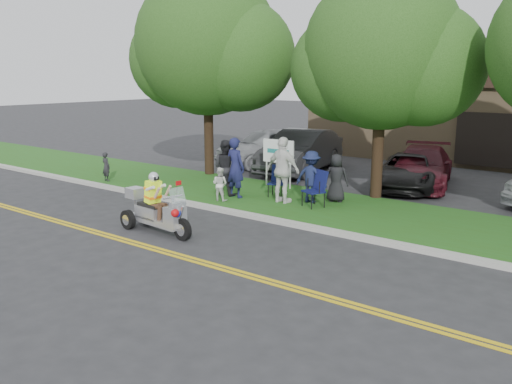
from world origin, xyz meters
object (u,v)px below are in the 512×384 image
Objects in this scene: parked_car_far_left at (267,146)px; parked_car_left at (301,151)px; trike_scooter at (156,211)px; lawn_chair_b at (278,179)px; spectator_adult_right at (283,170)px; spectator_adult_left at (235,168)px; lawn_chair_a at (317,186)px; spectator_adult_mid at (226,167)px; parked_car_right at (422,167)px; parked_car_mid at (409,171)px.

parked_car_left is (2.17, -0.61, 0.04)m from parked_car_far_left.
parked_car_left is (-1.83, 9.54, 0.32)m from trike_scooter.
lawn_chair_b is 1.05m from spectator_adult_right.
spectator_adult_left is 0.95× the size of spectator_adult_right.
parked_car_far_left is at bearing 160.41° from lawn_chair_a.
lawn_chair_b is at bearing -171.74° from lawn_chair_a.
spectator_adult_left is at bearing 166.70° from spectator_adult_mid.
parked_car_far_left reaches higher than trike_scooter.
parked_car_left is 5.00m from parked_car_right.
spectator_adult_left reaches higher than lawn_chair_b.
trike_scooter is 4.99m from lawn_chair_b.
parked_car_right is at bearing 11.37° from parked_car_far_left.
parked_car_mid reaches higher than lawn_chair_b.
spectator_adult_left reaches higher than parked_car_left.
spectator_adult_right is (-1.08, -0.21, 0.40)m from lawn_chair_a.
trike_scooter is 2.42× the size of lawn_chair_b.
parked_car_left is 4.83m from parked_car_mid.
spectator_adult_mid is 0.37× the size of parked_car_right.
trike_scooter reaches higher than parked_car_mid.
spectator_adult_left is at bearing -88.14° from parked_car_left.
spectator_adult_left is 7.00m from parked_car_far_left.
spectator_adult_left reaches higher than trike_scooter.
lawn_chair_a is 0.60× the size of spectator_adult_mid.
spectator_adult_right reaches higher than spectator_adult_left.
parked_car_mid is 0.74m from parked_car_right.
lawn_chair_b is 1.74m from spectator_adult_mid.
spectator_adult_mid reaches higher than parked_car_right.
parked_car_far_left is (-3.32, 6.16, -0.24)m from spectator_adult_left.
parked_car_right is (1.13, 5.32, -0.01)m from lawn_chair_a.
parked_car_mid is at bearing -121.52° from spectator_adult_left.
lawn_chair_b is at bearing -130.19° from spectator_adult_left.
lawn_chair_b is 4.93m from parked_car_mid.
parked_car_mid reaches higher than lawn_chair_a.
lawn_chair_b is at bearing 91.69° from trike_scooter.
parked_car_right is (0.19, 0.71, 0.09)m from parked_car_mid.
parked_car_far_left is at bearing 112.81° from lawn_chair_b.
parked_car_far_left is at bearing 161.98° from parked_car_right.
spectator_adult_left is 1.65m from spectator_adult_right.
spectator_adult_right is 7.66m from parked_car_far_left.
parked_car_mid is (6.97, -1.03, -0.21)m from parked_car_far_left.
lawn_chair_b is 0.55× the size of spectator_adult_mid.
spectator_adult_right is 5.98m from parked_car_right.
lawn_chair_a is at bearing -32.13° from lawn_chair_b.
spectator_adult_left reaches higher than spectator_adult_mid.
spectator_adult_right is (0.94, 4.29, 0.57)m from trike_scooter.
parked_car_far_left is (-4.28, 5.17, 0.16)m from lawn_chair_b.
trike_scooter is 1.18× the size of spectator_adult_right.
spectator_adult_right reaches higher than parked_car_far_left.
spectator_adult_mid is (-1.17, 4.08, 0.46)m from trike_scooter.
trike_scooter is at bearing -122.39° from parked_car_mid.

